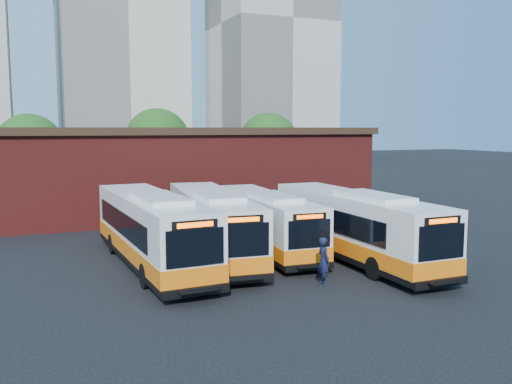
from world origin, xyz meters
name	(u,v)px	position (x,y,z in m)	size (l,w,h in m)	color
ground	(290,275)	(0.00, 0.00, 0.00)	(220.00, 220.00, 0.00)	black
bus_west	(152,232)	(-5.16, 3.93, 1.56)	(3.17, 12.75, 3.44)	white
bus_midwest	(212,226)	(-2.03, 4.55, 1.52)	(3.88, 12.44, 3.34)	white
bus_mideast	(265,223)	(1.00, 4.88, 1.40)	(3.04, 11.43, 3.08)	white
bus_east	(355,228)	(4.09, 1.23, 1.54)	(2.67, 12.48, 3.39)	white
transit_worker	(324,261)	(0.57, -1.90, 0.99)	(0.72, 0.47, 1.97)	black
depot_building	(173,169)	(0.00, 20.00, 3.26)	(28.60, 12.60, 6.40)	maroon
tree_west	(30,147)	(-10.00, 32.00, 4.64)	(6.00, 6.00, 7.65)	#382314
tree_mid	(157,141)	(2.00, 34.00, 5.08)	(6.56, 6.56, 8.36)	#382314
tree_east	(268,143)	(13.00, 31.00, 4.83)	(6.24, 6.24, 7.96)	#382314
tower_right	(270,25)	(30.00, 68.00, 24.34)	(18.00, 18.00, 49.20)	beige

